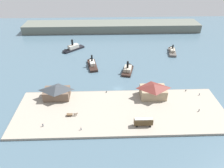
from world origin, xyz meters
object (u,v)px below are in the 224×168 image
at_px(mooring_post_east, 186,90).
at_px(street_tram, 143,121).
at_px(ferry_moored_east, 92,63).
at_px(pedestrian_near_east_shed, 81,129).
at_px(horse_cart, 72,114).
at_px(ferry_moored_west, 71,49).
at_px(pedestrian_at_waters_edge, 43,125).
at_px(ferry_near_quay, 172,51).
at_px(ferry_mid_harbor, 128,69).
at_px(ferry_shed_west_terminal, 153,90).
at_px(ferry_shed_central_terminal, 57,92).
at_px(pedestrian_walking_east, 199,94).
at_px(pedestrian_near_west_shed, 199,110).
at_px(mooring_post_center_west, 106,92).

bearing_deg(mooring_post_east, street_tram, -137.14).
bearing_deg(ferry_moored_east, mooring_post_east, -33.03).
xyz_separation_m(pedestrian_near_east_shed, ferry_moored_east, (2.02, 67.40, -0.56)).
xyz_separation_m(horse_cart, ferry_moored_west, (-10.85, 84.26, -0.47)).
relative_size(horse_cart, ferry_moored_west, 0.31).
xyz_separation_m(pedestrian_near_east_shed, pedestrian_at_waters_edge, (-18.46, 2.97, 0.11)).
bearing_deg(ferry_near_quay, horse_cart, -133.07).
height_order(street_tram, pedestrian_near_east_shed, street_tram).
relative_size(ferry_near_quay, ferry_mid_harbor, 1.07).
xyz_separation_m(ferry_shed_west_terminal, pedestrian_near_east_shed, (-38.76, -25.20, -3.53)).
relative_size(ferry_shed_west_terminal, ferry_moored_east, 0.72).
bearing_deg(ferry_moored_east, ferry_mid_harbor, -19.55).
distance_m(ferry_shed_central_terminal, pedestrian_near_east_shed, 30.69).
height_order(pedestrian_at_waters_edge, ferry_moored_west, ferry_moored_west).
bearing_deg(ferry_moored_east, pedestrian_walking_east, -33.19).
bearing_deg(mooring_post_east, pedestrian_near_west_shed, -87.81).
bearing_deg(mooring_post_center_west, street_tram, -58.51).
bearing_deg(ferry_moored_east, ferry_shed_central_terminal, -113.32).
distance_m(pedestrian_near_west_shed, ferry_moored_west, 113.28).
distance_m(ferry_shed_central_terminal, ferry_moored_west, 68.36).
bearing_deg(ferry_moored_east, pedestrian_near_east_shed, -91.71).
relative_size(ferry_shed_central_terminal, mooring_post_east, 16.12).
distance_m(ferry_shed_central_terminal, pedestrian_walking_east, 82.07).
xyz_separation_m(ferry_near_quay, ferry_moored_west, (-84.10, 5.92, 0.41)).
xyz_separation_m(horse_cart, pedestrian_walking_east, (71.83, 15.30, -0.23)).
height_order(pedestrian_at_waters_edge, pedestrian_near_west_shed, pedestrian_at_waters_edge).
distance_m(ferry_near_quay, ferry_moored_west, 84.31).
xyz_separation_m(pedestrian_near_west_shed, ferry_moored_east, (-58.45, 56.16, -0.58)).
bearing_deg(ferry_mid_harbor, mooring_post_center_west, -119.05).
height_order(pedestrian_near_east_shed, pedestrian_walking_east, pedestrian_near_east_shed).
distance_m(horse_cart, ferry_near_quay, 107.25).
xyz_separation_m(pedestrian_walking_east, ferry_near_quay, (1.41, 63.04, -0.64)).
xyz_separation_m(pedestrian_near_east_shed, ferry_moored_west, (-16.48, 94.37, -0.24)).
bearing_deg(ferry_moored_west, mooring_post_center_west, -65.88).
bearing_deg(ferry_shed_central_terminal, street_tram, -28.09).
xyz_separation_m(street_tram, mooring_post_east, (30.16, 27.98, -2.09)).
relative_size(pedestrian_near_east_shed, mooring_post_east, 1.70).
bearing_deg(ferry_moored_east, horse_cart, -97.60).
height_order(mooring_post_east, ferry_mid_harbor, ferry_mid_harbor).
height_order(pedestrian_near_east_shed, ferry_moored_west, ferry_moored_west).
relative_size(horse_cart, ferry_near_quay, 0.32).
height_order(horse_cart, mooring_post_east, horse_cart).
relative_size(mooring_post_east, ferry_mid_harbor, 0.05).
bearing_deg(pedestrian_walking_east, mooring_post_center_west, 175.02).
relative_size(ferry_shed_central_terminal, pedestrian_at_waters_edge, 8.14).
relative_size(street_tram, pedestrian_walking_east, 5.94).
relative_size(pedestrian_walking_east, ferry_mid_harbor, 0.09).
bearing_deg(horse_cart, pedestrian_walking_east, 12.03).
distance_m(ferry_shed_central_terminal, mooring_post_center_west, 28.59).
distance_m(horse_cart, ferry_mid_harbor, 58.64).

